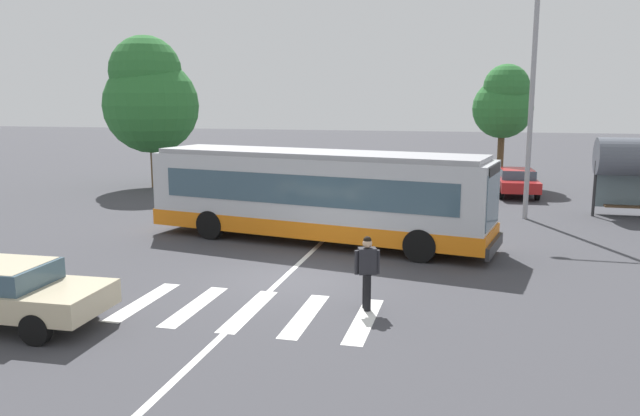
# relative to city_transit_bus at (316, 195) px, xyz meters

# --- Properties ---
(ground_plane) EXTENTS (160.00, 160.00, 0.00)m
(ground_plane) POSITION_rel_city_transit_bus_xyz_m (0.53, -4.44, -1.59)
(ground_plane) COLOR #3D3D42
(city_transit_bus) EXTENTS (12.07, 4.71, 3.06)m
(city_transit_bus) POSITION_rel_city_transit_bus_xyz_m (0.00, 0.00, 0.00)
(city_transit_bus) COLOR black
(city_transit_bus) RESTS_ON ground_plane
(pedestrian_crossing_street) EXTENTS (0.55, 0.38, 1.72)m
(pedestrian_crossing_street) POSITION_rel_city_transit_bus_xyz_m (2.80, -6.39, -0.62)
(pedestrian_crossing_street) COLOR black
(pedestrian_crossing_street) RESTS_ON ground_plane
(foreground_sedan) EXTENTS (4.55, 1.98, 1.35)m
(foreground_sedan) POSITION_rel_city_transit_bus_xyz_m (-4.59, -9.20, -0.82)
(foreground_sedan) COLOR black
(foreground_sedan) RESTS_ON ground_plane
(parked_car_black) EXTENTS (1.97, 4.55, 1.35)m
(parked_car_black) POSITION_rel_city_transit_bus_xyz_m (-6.31, 12.39, -0.82)
(parked_car_black) COLOR black
(parked_car_black) RESTS_ON ground_plane
(parked_car_white) EXTENTS (1.99, 4.56, 1.35)m
(parked_car_white) POSITION_rel_city_transit_bus_xyz_m (-3.41, 12.39, -0.82)
(parked_car_white) COLOR black
(parked_car_white) RESTS_ON ground_plane
(parked_car_silver) EXTENTS (2.26, 4.66, 1.35)m
(parked_car_silver) POSITION_rel_city_transit_bus_xyz_m (-0.95, 12.54, -0.82)
(parked_car_silver) COLOR black
(parked_car_silver) RESTS_ON ground_plane
(parked_car_champagne) EXTENTS (2.21, 4.64, 1.35)m
(parked_car_champagne) POSITION_rel_city_transit_bus_xyz_m (1.80, 12.62, -0.82)
(parked_car_champagne) COLOR black
(parked_car_champagne) RESTS_ON ground_plane
(parked_car_charcoal) EXTENTS (2.14, 4.62, 1.35)m
(parked_car_charcoal) POSITION_rel_city_transit_bus_xyz_m (4.66, 11.94, -0.82)
(parked_car_charcoal) COLOR black
(parked_car_charcoal) RESTS_ON ground_plane
(parked_car_red) EXTENTS (2.07, 4.60, 1.35)m
(parked_car_red) POSITION_rel_city_transit_bus_xyz_m (7.23, 12.31, -0.82)
(parked_car_red) COLOR black
(parked_car_red) RESTS_ON ground_plane
(twin_arm_street_lamp) EXTENTS (5.32, 0.32, 9.25)m
(twin_arm_street_lamp) POSITION_rel_city_transit_bus_xyz_m (7.20, 6.01, 4.14)
(twin_arm_street_lamp) COLOR #939399
(twin_arm_street_lamp) RESTS_ON ground_plane
(background_tree_left) EXTENTS (5.09, 5.09, 8.12)m
(background_tree_left) POSITION_rel_city_transit_bus_xyz_m (-11.94, 10.65, 3.36)
(background_tree_left) COLOR brown
(background_tree_left) RESTS_ON ground_plane
(background_tree_right) EXTENTS (3.31, 3.31, 6.67)m
(background_tree_right) POSITION_rel_city_transit_bus_xyz_m (6.61, 16.05, 3.01)
(background_tree_right) COLOR brown
(background_tree_right) RESTS_ON ground_plane
(crosswalk_painted_stripes) EXTENTS (5.78, 2.91, 0.01)m
(crosswalk_painted_stripes) POSITION_rel_city_transit_bus_xyz_m (0.20, -7.13, -1.58)
(crosswalk_painted_stripes) COLOR silver
(crosswalk_painted_stripes) RESTS_ON ground_plane
(lane_center_line) EXTENTS (0.16, 24.00, 0.01)m
(lane_center_line) POSITION_rel_city_transit_bus_xyz_m (0.20, -2.44, -1.59)
(lane_center_line) COLOR silver
(lane_center_line) RESTS_ON ground_plane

